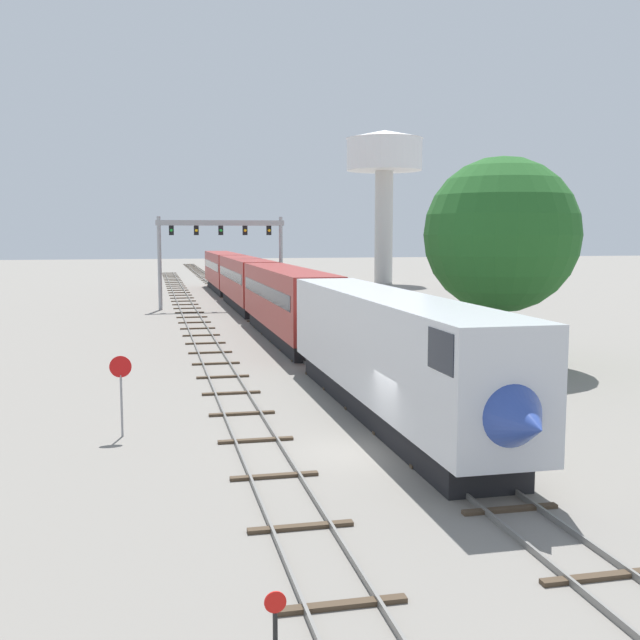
{
  "coord_description": "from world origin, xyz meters",
  "views": [
    {
      "loc": [
        -6.92,
        -23.44,
        7.1
      ],
      "look_at": [
        1.0,
        12.0,
        3.0
      ],
      "focal_mm": 42.83,
      "sensor_mm": 36.0,
      "label": 1
    }
  ],
  "objects_px": {
    "trackside_tree_left": "(501,235)",
    "passenger_train": "(262,289)",
    "stop_sign": "(121,384)",
    "water_tower": "(384,161)",
    "signal_gantry": "(221,241)"
  },
  "relations": [
    {
      "from": "signal_gantry",
      "to": "stop_sign",
      "type": "relative_size",
      "value": 4.2
    },
    {
      "from": "water_tower",
      "to": "trackside_tree_left",
      "type": "xyz_separation_m",
      "value": [
        -14.62,
        -67.95,
        -10.38
      ]
    },
    {
      "from": "water_tower",
      "to": "passenger_train",
      "type": "bearing_deg",
      "value": -118.77
    },
    {
      "from": "water_tower",
      "to": "stop_sign",
      "type": "xyz_separation_m",
      "value": [
        -34.18,
        -78.84,
        -15.55
      ]
    },
    {
      "from": "passenger_train",
      "to": "signal_gantry",
      "type": "xyz_separation_m",
      "value": [
        -2.25,
        10.99,
        3.79
      ]
    },
    {
      "from": "passenger_train",
      "to": "water_tower",
      "type": "bearing_deg",
      "value": 61.23
    },
    {
      "from": "trackside_tree_left",
      "to": "passenger_train",
      "type": "bearing_deg",
      "value": 111.78
    },
    {
      "from": "trackside_tree_left",
      "to": "water_tower",
      "type": "bearing_deg",
      "value": 77.86
    },
    {
      "from": "passenger_train",
      "to": "trackside_tree_left",
      "type": "distance_m",
      "value": 26.13
    },
    {
      "from": "stop_sign",
      "to": "trackside_tree_left",
      "type": "xyz_separation_m",
      "value": [
        19.56,
        10.89,
        5.17
      ]
    },
    {
      "from": "signal_gantry",
      "to": "trackside_tree_left",
      "type": "distance_m",
      "value": 36.84
    },
    {
      "from": "stop_sign",
      "to": "trackside_tree_left",
      "type": "relative_size",
      "value": 0.26
    },
    {
      "from": "stop_sign",
      "to": "passenger_train",
      "type": "bearing_deg",
      "value": 73.97
    },
    {
      "from": "water_tower",
      "to": "trackside_tree_left",
      "type": "height_order",
      "value": "water_tower"
    },
    {
      "from": "passenger_train",
      "to": "stop_sign",
      "type": "bearing_deg",
      "value": -106.03
    }
  ]
}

